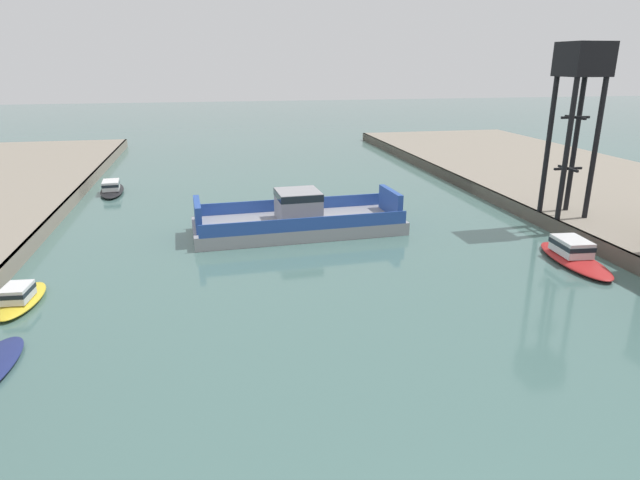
{
  "coord_description": "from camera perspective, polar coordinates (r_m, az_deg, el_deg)",
  "views": [
    {
      "loc": [
        -7.49,
        -10.81,
        14.35
      ],
      "look_at": [
        0.0,
        25.79,
        2.0
      ],
      "focal_mm": 30.47,
      "sensor_mm": 36.0,
      "label": 1
    }
  ],
  "objects": [
    {
      "name": "moored_boat_near_left",
      "position": [
        66.48,
        -21.03,
        5.09
      ],
      "size": [
        3.17,
        8.3,
        1.51
      ],
      "color": "black",
      "rests_on": "ground"
    },
    {
      "name": "moored_boat_mid_left",
      "position": [
        38.3,
        -28.96,
        -5.3
      ],
      "size": [
        2.51,
        5.94,
        1.4
      ],
      "color": "yellow",
      "rests_on": "ground"
    },
    {
      "name": "crane_tower",
      "position": [
        51.56,
        25.71,
        14.9
      ],
      "size": [
        3.45,
        3.45,
        14.56
      ],
      "color": "black",
      "rests_on": "quay_right"
    },
    {
      "name": "moored_boat_near_right",
      "position": [
        44.67,
        25.07,
        -1.37
      ],
      "size": [
        3.53,
        8.57,
        1.73
      ],
      "color": "red",
      "rests_on": "ground"
    },
    {
      "name": "chain_ferry",
      "position": [
        47.66,
        -2.29,
        2.16
      ],
      "size": [
        18.45,
        7.61,
        3.71
      ],
      "color": "#939399",
      "rests_on": "ground"
    }
  ]
}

